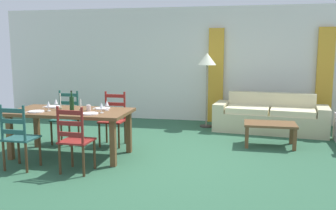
# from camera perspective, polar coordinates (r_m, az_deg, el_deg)

# --- Properties ---
(ground_plane) EXTENTS (9.60, 9.60, 0.02)m
(ground_plane) POSITION_cam_1_polar(r_m,az_deg,el_deg) (5.87, -1.09, -8.46)
(ground_plane) COLOR #2A563C
(wall_far) EXTENTS (9.60, 0.16, 2.70)m
(wall_far) POSITION_cam_1_polar(r_m,az_deg,el_deg) (8.86, 3.64, 6.31)
(wall_far) COLOR silver
(wall_far) RESTS_ON ground_plane
(curtain_panel_left) EXTENTS (0.35, 0.08, 2.20)m
(curtain_panel_left) POSITION_cam_1_polar(r_m,az_deg,el_deg) (8.67, 7.47, 4.55)
(curtain_panel_left) COLOR gold
(curtain_panel_left) RESTS_ON ground_plane
(curtain_panel_right) EXTENTS (0.35, 0.08, 2.20)m
(curtain_panel_right) POSITION_cam_1_polar(r_m,az_deg,el_deg) (8.82, 23.24, 3.98)
(curtain_panel_right) COLOR gold
(curtain_panel_right) RESTS_ON ground_plane
(dining_table) EXTENTS (1.90, 0.96, 0.75)m
(dining_table) POSITION_cam_1_polar(r_m,az_deg,el_deg) (6.07, -14.95, -1.63)
(dining_table) COLOR brown
(dining_table) RESTS_ON ground_plane
(dining_chair_near_left) EXTENTS (0.43, 0.41, 0.96)m
(dining_chair_near_left) POSITION_cam_1_polar(r_m,az_deg,el_deg) (5.66, -22.24, -4.66)
(dining_chair_near_left) COLOR #23524E
(dining_chair_near_left) RESTS_ON ground_plane
(dining_chair_near_right) EXTENTS (0.44, 0.42, 0.96)m
(dining_chair_near_right) POSITION_cam_1_polar(r_m,az_deg,el_deg) (5.26, -14.32, -5.26)
(dining_chair_near_right) COLOR maroon
(dining_chair_near_right) RESTS_ON ground_plane
(dining_chair_far_left) EXTENTS (0.43, 0.41, 0.96)m
(dining_chair_far_left) POSITION_cam_1_polar(r_m,az_deg,el_deg) (6.98, -15.60, -1.87)
(dining_chair_far_left) COLOR #205A4D
(dining_chair_far_left) RESTS_ON ground_plane
(dining_chair_far_right) EXTENTS (0.42, 0.40, 0.96)m
(dining_chair_far_right) POSITION_cam_1_polar(r_m,az_deg,el_deg) (6.65, -8.55, -2.16)
(dining_chair_far_right) COLOR maroon
(dining_chair_far_right) RESTS_ON ground_plane
(dinner_plate_near_left) EXTENTS (0.24, 0.24, 0.02)m
(dinner_plate_near_left) POSITION_cam_1_polar(r_m,az_deg,el_deg) (6.06, -19.86, -0.96)
(dinner_plate_near_left) COLOR white
(dinner_plate_near_left) RESTS_ON dining_table
(fork_near_left) EXTENTS (0.03, 0.17, 0.01)m
(fork_near_left) POSITION_cam_1_polar(r_m,az_deg,el_deg) (6.14, -21.05, -0.96)
(fork_near_left) COLOR silver
(fork_near_left) RESTS_ON dining_table
(dinner_plate_near_right) EXTENTS (0.24, 0.24, 0.02)m
(dinner_plate_near_right) POSITION_cam_1_polar(r_m,az_deg,el_deg) (5.64, -12.03, -1.31)
(dinner_plate_near_right) COLOR white
(dinner_plate_near_right) RESTS_ON dining_table
(fork_near_right) EXTENTS (0.03, 0.17, 0.01)m
(fork_near_right) POSITION_cam_1_polar(r_m,az_deg,el_deg) (5.70, -13.41, -1.31)
(fork_near_right) COLOR silver
(fork_near_right) RESTS_ON dining_table
(dinner_plate_far_left) EXTENTS (0.24, 0.24, 0.02)m
(dinner_plate_far_left) POSITION_cam_1_polar(r_m,az_deg,el_deg) (6.48, -17.56, -0.23)
(dinner_plate_far_left) COLOR white
(dinner_plate_far_left) RESTS_ON dining_table
(fork_far_left) EXTENTS (0.03, 0.17, 0.01)m
(fork_far_left) POSITION_cam_1_polar(r_m,az_deg,el_deg) (6.56, -18.70, -0.24)
(fork_far_left) COLOR silver
(fork_far_left) RESTS_ON dining_table
(dinner_plate_far_right) EXTENTS (0.24, 0.24, 0.02)m
(dinner_plate_far_right) POSITION_cam_1_polar(r_m,az_deg,el_deg) (6.10, -10.15, -0.51)
(dinner_plate_far_right) COLOR white
(dinner_plate_far_right) RESTS_ON dining_table
(fork_far_right) EXTENTS (0.03, 0.17, 0.01)m
(fork_far_right) POSITION_cam_1_polar(r_m,az_deg,el_deg) (6.15, -11.45, -0.52)
(fork_far_right) COLOR silver
(fork_far_right) RESTS_ON dining_table
(wine_bottle) EXTENTS (0.07, 0.07, 0.32)m
(wine_bottle) POSITION_cam_1_polar(r_m,az_deg,el_deg) (6.06, -14.80, 0.32)
(wine_bottle) COLOR #143819
(wine_bottle) RESTS_ON dining_table
(wine_glass_near_left) EXTENTS (0.06, 0.06, 0.16)m
(wine_glass_near_left) POSITION_cam_1_polar(r_m,az_deg,el_deg) (6.07, -18.15, 0.12)
(wine_glass_near_left) COLOR white
(wine_glass_near_left) RESTS_ON dining_table
(wine_glass_near_right) EXTENTS (0.06, 0.06, 0.16)m
(wine_glass_near_right) POSITION_cam_1_polar(r_m,az_deg,el_deg) (5.69, -10.34, -0.13)
(wine_glass_near_right) COLOR white
(wine_glass_near_right) RESTS_ON dining_table
(wine_glass_far_left) EXTENTS (0.06, 0.06, 0.16)m
(wine_glass_far_left) POSITION_cam_1_polar(r_m,az_deg,el_deg) (6.31, -17.09, 0.49)
(wine_glass_far_left) COLOR white
(wine_glass_far_left) RESTS_ON dining_table
(wine_glass_far_right) EXTENTS (0.06, 0.06, 0.16)m
(wine_glass_far_right) POSITION_cam_1_polar(r_m,az_deg,el_deg) (5.91, -9.52, 0.22)
(wine_glass_far_right) COLOR white
(wine_glass_far_right) RESTS_ON dining_table
(coffee_cup_primary) EXTENTS (0.07, 0.07, 0.09)m
(coffee_cup_primary) POSITION_cam_1_polar(r_m,az_deg,el_deg) (5.97, -12.28, -0.41)
(coffee_cup_primary) COLOR beige
(coffee_cup_primary) RESTS_ON dining_table
(candle_tall) EXTENTS (0.05, 0.05, 0.27)m
(candle_tall) POSITION_cam_1_polar(r_m,az_deg,el_deg) (6.14, -16.43, -0.01)
(candle_tall) COLOR #998C66
(candle_tall) RESTS_ON dining_table
(candle_short) EXTENTS (0.05, 0.05, 0.19)m
(candle_short) POSITION_cam_1_polar(r_m,az_deg,el_deg) (5.93, -13.45, -0.47)
(candle_short) COLOR #998C66
(candle_short) RESTS_ON dining_table
(couch) EXTENTS (2.36, 1.07, 0.80)m
(couch) POSITION_cam_1_polar(r_m,az_deg,el_deg) (7.97, 15.61, -1.93)
(couch) COLOR beige
(couch) RESTS_ON ground_plane
(coffee_table) EXTENTS (0.90, 0.56, 0.42)m
(coffee_table) POSITION_cam_1_polar(r_m,az_deg,el_deg) (6.77, 15.63, -3.26)
(coffee_table) COLOR brown
(coffee_table) RESTS_ON ground_plane
(standing_lamp) EXTENTS (0.40, 0.40, 1.64)m
(standing_lamp) POSITION_cam_1_polar(r_m,az_deg,el_deg) (8.05, 6.11, 6.47)
(standing_lamp) COLOR #332D28
(standing_lamp) RESTS_ON ground_plane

